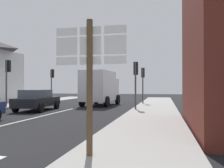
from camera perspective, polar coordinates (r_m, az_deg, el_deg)
name	(u,v)px	position (r m, az deg, el deg)	size (l,w,h in m)	color
ground_plane	(61,111)	(16.46, -12.14, -6.52)	(80.00, 80.00, 0.00)	black
sidewalk_right	(152,117)	(13.01, 9.55, -7.78)	(3.12, 44.00, 0.14)	#9E9B96
lane_centre_stripe	(28,119)	(12.95, -19.59, -8.07)	(0.16, 12.00, 0.01)	silver
sedan_far	(37,100)	(17.48, -17.67, -3.66)	(2.19, 4.31, 1.47)	black
delivery_truck	(100,87)	(21.15, -2.89, -0.76)	(2.79, 5.15, 3.05)	silver
route_sign_post	(90,73)	(5.36, -5.39, 2.78)	(1.66, 0.14, 3.20)	brown
traffic_light_far_right	(143,77)	(22.22, 7.50, 1.59)	(0.30, 0.49, 3.45)	#47474C
traffic_light_far_left	(52,78)	(26.01, -14.31, 1.44)	(0.30, 0.49, 3.55)	#47474C
traffic_light_near_left	(8,73)	(19.75, -23.94, 2.50)	(0.30, 0.49, 3.72)	#47474C
traffic_light_near_right	(136,75)	(16.49, 5.77, 2.27)	(0.30, 0.49, 3.41)	#47474C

